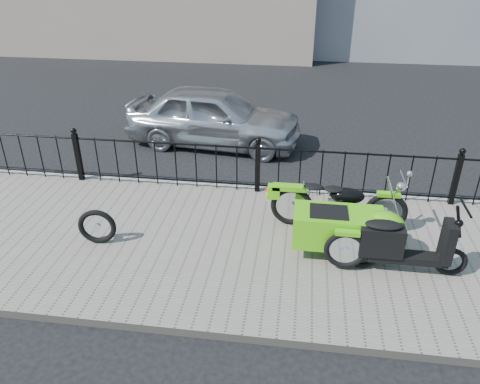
# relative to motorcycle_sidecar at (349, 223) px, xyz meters

# --- Properties ---
(ground) EXTENTS (120.00, 120.00, 0.00)m
(ground) POSITION_rel_motorcycle_sidecar_xyz_m (-1.56, 0.41, -0.59)
(ground) COLOR black
(ground) RESTS_ON ground
(sidewalk) EXTENTS (30.00, 3.80, 0.12)m
(sidewalk) POSITION_rel_motorcycle_sidecar_xyz_m (-1.56, -0.09, -0.53)
(sidewalk) COLOR slate
(sidewalk) RESTS_ON ground
(curb) EXTENTS (30.00, 0.10, 0.12)m
(curb) POSITION_rel_motorcycle_sidecar_xyz_m (-1.56, 1.85, -0.53)
(curb) COLOR gray
(curb) RESTS_ON ground
(iron_fence) EXTENTS (14.11, 0.11, 1.08)m
(iron_fence) POSITION_rel_motorcycle_sidecar_xyz_m (-1.56, 1.71, -0.01)
(iron_fence) COLOR black
(iron_fence) RESTS_ON sidewalk
(motorcycle_sidecar) EXTENTS (2.28, 1.48, 0.98)m
(motorcycle_sidecar) POSITION_rel_motorcycle_sidecar_xyz_m (0.00, 0.00, 0.00)
(motorcycle_sidecar) COLOR black
(motorcycle_sidecar) RESTS_ON sidewalk
(scooter) EXTENTS (1.65, 0.48, 1.12)m
(scooter) POSITION_rel_motorcycle_sidecar_xyz_m (0.67, -0.43, -0.04)
(scooter) COLOR black
(scooter) RESTS_ON sidewalk
(spare_tire) EXTENTS (0.60, 0.16, 0.59)m
(spare_tire) POSITION_rel_motorcycle_sidecar_xyz_m (-3.82, -0.36, -0.18)
(spare_tire) COLOR black
(spare_tire) RESTS_ON sidewalk
(sedan_car) EXTENTS (4.20, 2.05, 1.38)m
(sedan_car) POSITION_rel_motorcycle_sidecar_xyz_m (-2.84, 4.16, 0.10)
(sedan_car) COLOR #B5B8BD
(sedan_car) RESTS_ON ground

